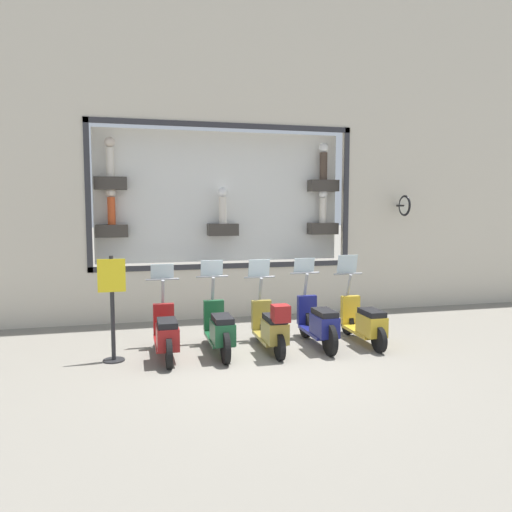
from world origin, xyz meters
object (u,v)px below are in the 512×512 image
scooter_olive_2 (272,327)px  scooter_green_3 (220,330)px  scooter_navy_1 (319,323)px  shop_sign_post (112,304)px  scooter_yellow_0 (365,322)px  scooter_red_4 (166,334)px

scooter_olive_2 → scooter_green_3: scooter_green_3 is taller
scooter_navy_1 → scooter_green_3: (-0.00, 1.84, -0.01)m
scooter_green_3 → shop_sign_post: (0.06, 1.79, 0.52)m
scooter_yellow_0 → scooter_green_3: scooter_yellow_0 is taller
scooter_red_4 → shop_sign_post: size_ratio=1.01×
scooter_olive_2 → scooter_green_3: 0.93m
scooter_olive_2 → scooter_green_3: size_ratio=0.99×
scooter_navy_1 → scooter_olive_2: size_ratio=1.01×
scooter_navy_1 → shop_sign_post: (0.06, 3.64, 0.52)m
scooter_yellow_0 → shop_sign_post: size_ratio=1.01×
scooter_red_4 → scooter_navy_1: bearing=-89.9°
scooter_navy_1 → scooter_olive_2: scooter_navy_1 is taller
shop_sign_post → scooter_green_3: bearing=-91.9°
scooter_yellow_0 → scooter_olive_2: size_ratio=1.00×
scooter_green_3 → shop_sign_post: size_ratio=1.02×
scooter_yellow_0 → scooter_olive_2: bearing=92.1°
scooter_green_3 → scooter_red_4: size_ratio=1.00×
scooter_yellow_0 → scooter_green_3: (0.01, 2.77, 0.02)m
scooter_olive_2 → scooter_red_4: (0.07, 1.84, -0.03)m
scooter_red_4 → shop_sign_post: shop_sign_post is taller
scooter_green_3 → scooter_red_4: bearing=90.3°
scooter_yellow_0 → scooter_navy_1: bearing=89.6°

